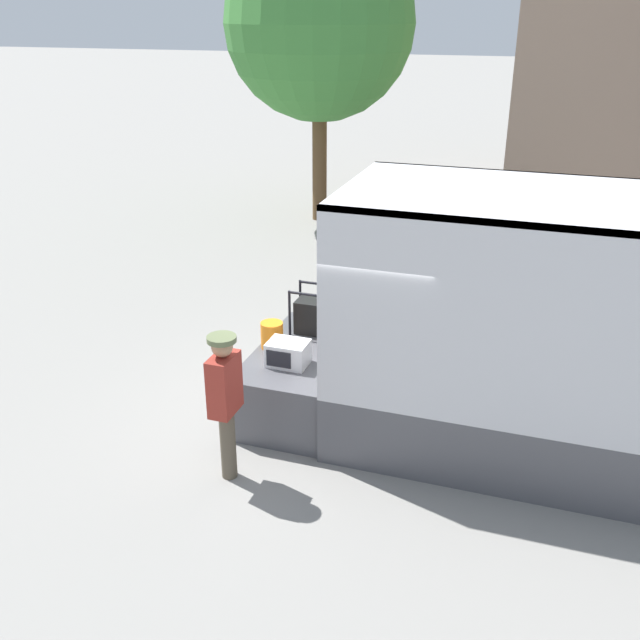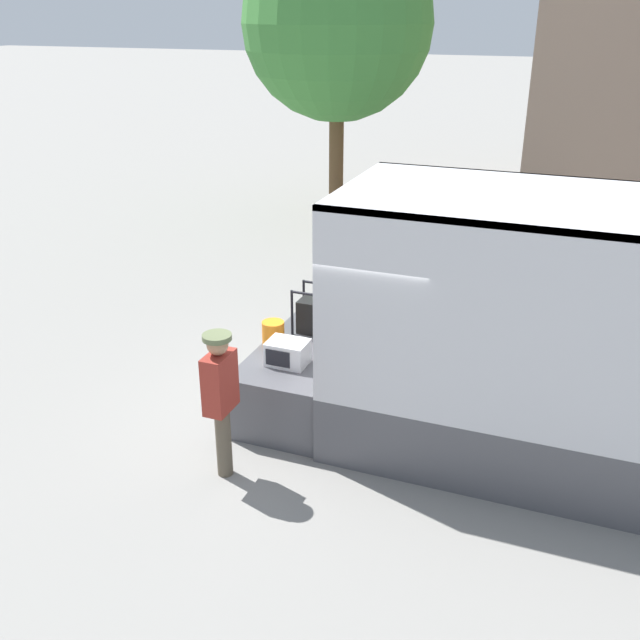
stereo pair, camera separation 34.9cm
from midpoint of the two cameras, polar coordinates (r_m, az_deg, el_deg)
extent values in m
plane|color=gray|center=(9.63, 3.16, -7.44)|extent=(160.00, 160.00, 0.00)
cube|color=#4C4C51|center=(9.09, 18.43, -7.71)|extent=(4.98, 2.40, 0.85)
cube|color=silver|center=(9.52, 20.13, 3.93)|extent=(4.98, 0.06, 2.28)
cube|color=silver|center=(7.34, 19.34, -1.75)|extent=(4.98, 0.06, 2.28)
cube|color=silver|center=(8.09, 20.87, 8.76)|extent=(4.98, 2.40, 0.06)
cylinder|color=silver|center=(8.43, 15.20, -5.03)|extent=(0.31, 0.31, 0.39)
cube|color=#4C4C51|center=(9.59, -0.20, -4.63)|extent=(1.20, 2.28, 0.85)
cube|color=white|center=(8.96, -1.49, -2.64)|extent=(0.50, 0.38, 0.31)
cube|color=black|center=(8.82, -2.28, -3.11)|extent=(0.32, 0.01, 0.21)
cube|color=black|center=(9.82, 0.76, 0.33)|extent=(0.48, 0.37, 0.47)
cylinder|color=slate|center=(9.75, 1.81, 0.29)|extent=(0.18, 0.20, 0.20)
cylinder|color=black|center=(9.70, -1.22, 0.59)|extent=(0.04, 0.04, 0.65)
cylinder|color=black|center=(9.52, 1.90, 0.11)|extent=(0.04, 0.04, 0.65)
cylinder|color=black|center=(10.06, -0.31, 1.47)|extent=(0.04, 0.04, 0.65)
cylinder|color=black|center=(9.89, 2.71, 1.03)|extent=(0.04, 0.04, 0.65)
cylinder|color=black|center=(9.49, 0.33, 2.05)|extent=(0.56, 0.04, 0.04)
cylinder|color=black|center=(9.86, 1.20, 2.90)|extent=(0.56, 0.04, 0.04)
cylinder|color=orange|center=(9.41, -2.70, -1.16)|extent=(0.30, 0.30, 0.36)
cylinder|color=brown|center=(8.29, -6.51, -9.68)|extent=(0.18, 0.18, 0.86)
cube|color=maroon|center=(7.90, -6.76, -4.98)|extent=(0.24, 0.44, 0.68)
sphere|color=tan|center=(7.69, -6.92, -1.97)|extent=(0.24, 0.24, 0.24)
cylinder|color=#606B47|center=(7.65, -6.96, -1.37)|extent=(0.32, 0.32, 0.06)
cylinder|color=brown|center=(18.21, 1.86, 12.12)|extent=(0.36, 0.36, 2.66)
sphere|color=#3D7F38|center=(17.84, 2.01, 22.66)|extent=(4.45, 4.45, 4.45)
camera|label=1|loc=(0.17, -88.88, 0.49)|focal=40.00mm
camera|label=2|loc=(0.17, 91.12, -0.49)|focal=40.00mm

